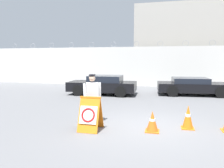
{
  "coord_description": "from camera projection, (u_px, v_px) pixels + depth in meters",
  "views": [
    {
      "loc": [
        0.51,
        -7.22,
        2.26
      ],
      "look_at": [
        -1.64,
        1.44,
        1.24
      ],
      "focal_mm": 35.0,
      "sensor_mm": 36.0,
      "label": 1
    }
  ],
  "objects": [
    {
      "name": "barricade_sign",
      "position": [
        90.0,
        114.0,
        6.92
      ],
      "size": [
        0.7,
        0.77,
        1.09
      ],
      "rotation": [
        0.0,
        0.0,
        -0.01
      ],
      "color": "orange",
      "rests_on": "ground_plane"
    },
    {
      "name": "traffic_cone_far",
      "position": [
        152.0,
        121.0,
        6.82
      ],
      "size": [
        0.43,
        0.43,
        0.65
      ],
      "color": "orange",
      "rests_on": "ground_plane"
    },
    {
      "name": "parked_car_front_coupe",
      "position": [
        103.0,
        85.0,
        14.0
      ],
      "size": [
        4.34,
        2.04,
        1.22
      ],
      "rotation": [
        0.0,
        0.0,
        3.18
      ],
      "color": "black",
      "rests_on": "ground_plane"
    },
    {
      "name": "traffic_cone_mid",
      "position": [
        188.0,
        117.0,
        7.11
      ],
      "size": [
        0.4,
        0.4,
        0.77
      ],
      "color": "orange",
      "rests_on": "ground_plane"
    },
    {
      "name": "building_block",
      "position": [
        185.0,
        46.0,
        22.45
      ],
      "size": [
        9.43,
        7.71,
        7.21
      ],
      "color": "#B2ADA3",
      "rests_on": "ground_plane"
    },
    {
      "name": "security_guard",
      "position": [
        92.0,
        96.0,
        7.69
      ],
      "size": [
        0.68,
        0.38,
        1.73
      ],
      "rotation": [
        0.0,
        0.0,
        -2.72
      ],
      "color": "#232838",
      "rests_on": "ground_plane"
    },
    {
      "name": "perimeter_wall",
      "position": [
        160.0,
        67.0,
        17.91
      ],
      "size": [
        36.0,
        0.3,
        3.74
      ],
      "color": "silver",
      "rests_on": "ground_plane"
    },
    {
      "name": "parked_car_rear_sedan",
      "position": [
        193.0,
        86.0,
        13.78
      ],
      "size": [
        4.56,
        2.2,
        1.1
      ],
      "rotation": [
        0.0,
        0.0,
        0.08
      ],
      "color": "black",
      "rests_on": "ground_plane"
    },
    {
      "name": "ground_plane",
      "position": [
        149.0,
        127.0,
        7.34
      ],
      "size": [
        90.0,
        90.0,
        0.0
      ],
      "primitive_type": "plane",
      "color": "slate"
    }
  ]
}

